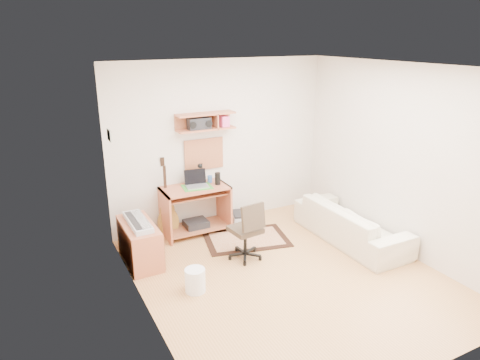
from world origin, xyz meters
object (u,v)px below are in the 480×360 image
desk (196,210)px  printer (247,218)px  task_chair (245,229)px  sofa (351,217)px  cabinet (140,243)px

desk → printer: (0.87, -0.04, -0.29)m
task_chair → sofa: bearing=-14.8°
task_chair → cabinet: (-1.31, 0.57, -0.15)m
desk → task_chair: task_chair is taller
desk → printer: size_ratio=2.14×
printer → cabinet: bearing=-150.3°
desk → cabinet: bearing=-153.8°
desk → sofa: 2.35m
task_chair → cabinet: bearing=150.1°
task_chair → printer: bearing=54.3°
sofa → printer: bearing=40.5°
desk → printer: bearing=-2.7°
printer → sofa: sofa is taller
sofa → cabinet: bearing=74.8°
sofa → task_chair: bearing=81.7°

